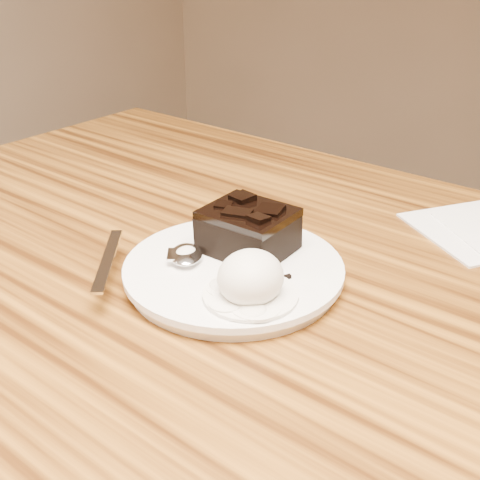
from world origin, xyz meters
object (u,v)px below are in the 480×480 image
Objects in this scene: brownie at (248,233)px; plate at (234,272)px; spoon at (186,256)px; ice_cream_scoop at (251,277)px.

plate is at bearing -77.41° from brownie.
spoon is at bearing -121.18° from brownie.
plate is at bearing -10.61° from spoon.
ice_cream_scoop is (0.06, -0.07, 0.00)m from brownie.
ice_cream_scoop reaches higher than spoon.
spoon is (-0.04, -0.02, 0.01)m from plate.
plate is 3.52× the size of ice_cream_scoop.
plate is 0.04m from brownie.
spoon is at bearing -150.03° from plate.
ice_cream_scoop is at bearing -50.63° from brownie.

